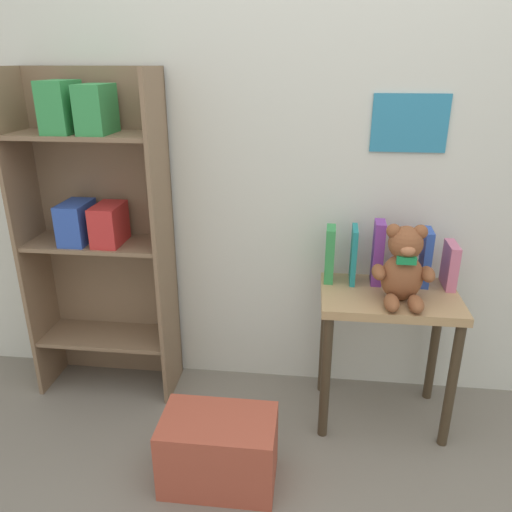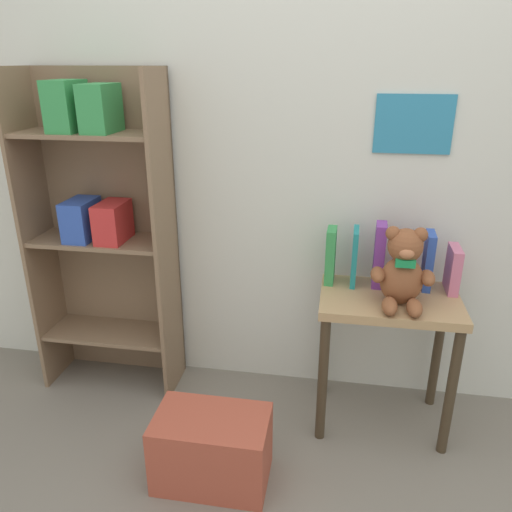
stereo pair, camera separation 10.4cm
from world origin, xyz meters
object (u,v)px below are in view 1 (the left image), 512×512
object	(u,v)px
book_standing_green	(330,254)
book_standing_pink	(450,265)
book_standing_purple	(378,253)
book_standing_blue	(426,257)
teddy_bear	(403,267)
bookshelf_side	(97,219)
book_standing_red	(401,258)
storage_bin	(219,450)
book_standing_teal	(353,255)
display_table	(387,319)

from	to	relation	value
book_standing_green	book_standing_pink	bearing A→B (deg)	1.55
book_standing_purple	book_standing_blue	world-z (taller)	book_standing_purple
book_standing_pink	book_standing_purple	bearing A→B (deg)	-179.63
teddy_bear	book_standing_blue	xyz separation A→B (m)	(0.12, 0.17, -0.02)
book_standing_green	book_standing_purple	distance (m)	0.20
book_standing_purple	book_standing_blue	distance (m)	0.20
book_standing_blue	bookshelf_side	bearing A→B (deg)	-177.77
book_standing_green	book_standing_pink	world-z (taller)	book_standing_green
book_standing_green	book_standing_red	distance (m)	0.29
teddy_bear	book_standing_red	xyz separation A→B (m)	(0.02, 0.17, -0.03)
teddy_bear	book_standing_red	bearing A→B (deg)	83.16
book_standing_green	storage_bin	bearing A→B (deg)	-122.52
book_standing_blue	book_standing_pink	distance (m)	0.10
book_standing_blue	book_standing_pink	bearing A→B (deg)	-4.22
book_standing_pink	storage_bin	world-z (taller)	book_standing_pink
book_standing_red	teddy_bear	bearing A→B (deg)	-94.47
book_standing_purple	bookshelf_side	bearing A→B (deg)	-178.38
book_standing_teal	book_standing_red	size ratio (longest dim) A/B	1.05
book_standing_teal	book_standing_red	xyz separation A→B (m)	(0.20, 0.00, -0.01)
book_standing_pink	bookshelf_side	bearing A→B (deg)	-179.97
book_standing_red	book_standing_pink	xyz separation A→B (m)	(0.20, -0.01, -0.02)
book_standing_green	book_standing_red	size ratio (longest dim) A/B	1.04
display_table	teddy_bear	size ratio (longest dim) A/B	1.93
book_standing_green	book_standing_blue	world-z (taller)	book_standing_blue
display_table	book_standing_pink	bearing A→B (deg)	23.05
book_standing_green	storage_bin	distance (m)	0.89
display_table	book_standing_purple	bearing A→B (deg)	114.57
book_standing_blue	book_standing_green	bearing A→B (deg)	-176.41
storage_bin	display_table	bearing A→B (deg)	35.23
book_standing_purple	book_standing_red	size ratio (longest dim) A/B	1.19
book_standing_teal	book_standing_pink	xyz separation A→B (m)	(0.39, -0.01, -0.03)
teddy_bear	book_standing_pink	bearing A→B (deg)	36.79
teddy_bear	book_standing_teal	xyz separation A→B (m)	(-0.18, 0.17, -0.02)
book_standing_red	book_standing_blue	bearing A→B (deg)	3.61
bookshelf_side	book_standing_green	size ratio (longest dim) A/B	6.17
book_standing_purple	book_standing_pink	xyz separation A→B (m)	(0.29, -0.00, -0.04)
teddy_bear	book_standing_blue	bearing A→B (deg)	55.70
book_standing_teal	storage_bin	xyz separation A→B (m)	(-0.48, -0.56, -0.58)
display_table	book_standing_red	xyz separation A→B (m)	(0.05, 0.11, 0.23)
book_standing_red	book_standing_blue	size ratio (longest dim) A/B	0.95
book_standing_teal	book_standing_red	distance (m)	0.20
book_standing_pink	book_standing_teal	bearing A→B (deg)	179.89
storage_bin	book_standing_red	bearing A→B (deg)	39.45
display_table	book_standing_blue	xyz separation A→B (m)	(0.15, 0.12, 0.24)
bookshelf_side	storage_bin	distance (m)	1.10
display_table	book_standing_green	bearing A→B (deg)	155.78
display_table	book_standing_green	xyz separation A→B (m)	(-0.25, 0.11, 0.23)
book_standing_teal	book_standing_blue	world-z (taller)	same
book_standing_teal	book_standing_purple	size ratio (longest dim) A/B	0.89
book_standing_teal	book_standing_pink	size ratio (longest dim) A/B	1.28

